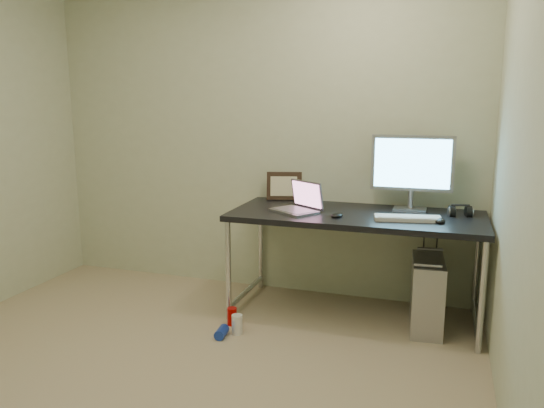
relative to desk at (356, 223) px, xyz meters
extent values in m
plane|color=tan|center=(-0.86, -1.37, -0.68)|extent=(3.50, 3.50, 0.00)
cube|color=beige|center=(-0.86, 0.38, 0.57)|extent=(3.50, 0.02, 2.50)
cube|color=beige|center=(0.89, -1.37, 0.57)|extent=(0.02, 3.50, 2.50)
cube|color=black|center=(0.00, 0.00, 0.05)|extent=(1.73, 0.76, 0.04)
cylinder|color=silver|center=(-0.82, -0.34, -0.32)|extent=(0.04, 0.04, 0.71)
cylinder|color=silver|center=(-0.82, 0.34, -0.32)|extent=(0.04, 0.04, 0.71)
cylinder|color=silver|center=(0.82, -0.34, -0.32)|extent=(0.04, 0.04, 0.71)
cylinder|color=silver|center=(0.82, 0.34, -0.32)|extent=(0.04, 0.04, 0.71)
cylinder|color=silver|center=(-0.82, 0.00, -0.60)|extent=(0.04, 0.68, 0.04)
cylinder|color=silver|center=(0.82, 0.00, -0.60)|extent=(0.04, 0.68, 0.04)
cube|color=#A8A9AD|center=(0.50, -0.07, -0.44)|extent=(0.24, 0.48, 0.48)
cylinder|color=#A5A4AB|center=(0.50, -0.26, -0.18)|extent=(0.17, 0.04, 0.02)
cylinder|color=#A5A4AB|center=(0.50, 0.13, -0.18)|extent=(0.17, 0.04, 0.02)
cylinder|color=black|center=(0.45, 0.33, -0.28)|extent=(0.01, 0.16, 0.69)
cylinder|color=black|center=(0.54, 0.31, -0.30)|extent=(0.02, 0.11, 0.71)
cylinder|color=#B50605|center=(-0.76, -0.43, -0.62)|extent=(0.08, 0.08, 0.12)
cylinder|color=white|center=(-0.68, -0.55, -0.61)|extent=(0.09, 0.09, 0.13)
cylinder|color=#1936AB|center=(-0.75, -0.63, -0.64)|extent=(0.08, 0.13, 0.07)
cube|color=#A5A4AB|center=(-0.42, -0.10, 0.08)|extent=(0.37, 0.35, 0.02)
cube|color=gray|center=(-0.42, -0.10, 0.09)|extent=(0.32, 0.30, 0.00)
cube|color=gray|center=(-0.35, 0.00, 0.19)|extent=(0.28, 0.20, 0.20)
cube|color=#7A4860|center=(-0.35, -0.01, 0.19)|extent=(0.25, 0.18, 0.17)
cube|color=#A5A4AB|center=(0.35, 0.22, 0.08)|extent=(0.23, 0.17, 0.02)
cylinder|color=#A5A4AB|center=(0.35, 0.24, 0.15)|extent=(0.04, 0.04, 0.12)
cube|color=#A5A4AB|center=(0.35, 0.23, 0.41)|extent=(0.57, 0.04, 0.39)
cube|color=#6DCCFF|center=(0.35, 0.20, 0.41)|extent=(0.52, 0.01, 0.34)
cube|color=silver|center=(0.35, -0.11, 0.09)|extent=(0.44, 0.21, 0.03)
ellipsoid|color=black|center=(0.55, -0.12, 0.09)|extent=(0.07, 0.11, 0.04)
ellipsoid|color=black|center=(-0.10, -0.16, 0.09)|extent=(0.09, 0.13, 0.04)
cylinder|color=black|center=(0.63, 0.13, 0.10)|extent=(0.06, 0.10, 0.09)
cylinder|color=black|center=(0.74, 0.13, 0.10)|extent=(0.06, 0.10, 0.09)
cube|color=black|center=(0.68, 0.13, 0.15)|extent=(0.12, 0.04, 0.01)
cube|color=black|center=(-0.62, 0.33, 0.18)|extent=(0.28, 0.15, 0.22)
cylinder|color=silver|center=(-0.44, 0.29, 0.12)|extent=(0.01, 0.01, 0.09)
cylinder|color=silver|center=(-0.44, 0.29, 0.18)|extent=(0.05, 0.04, 0.04)
camera|label=1|loc=(0.57, -3.59, 0.84)|focal=35.00mm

